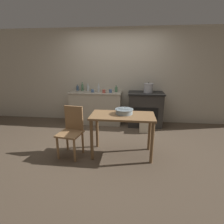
{
  "coord_description": "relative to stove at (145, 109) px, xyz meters",
  "views": [
    {
      "loc": [
        0.45,
        -3.35,
        1.7
      ],
      "look_at": [
        0.0,
        0.45,
        0.57
      ],
      "focal_mm": 28.0,
      "sensor_mm": 36.0,
      "label": 1
    }
  ],
  "objects": [
    {
      "name": "work_table",
      "position": [
        -0.52,
        -1.65,
        0.19
      ],
      "size": [
        1.13,
        0.58,
        0.78
      ],
      "color": "olive",
      "rests_on": "ground_plane"
    },
    {
      "name": "wall_back",
      "position": [
        -0.8,
        0.33,
        0.82
      ],
      "size": [
        8.0,
        0.07,
        2.55
      ],
      "color": "beige",
      "rests_on": "ground_plane"
    },
    {
      "name": "flour_sack",
      "position": [
        -0.02,
        -0.51,
        -0.3
      ],
      "size": [
        0.28,
        0.19,
        0.3
      ],
      "primitive_type": "cube",
      "color": "beige",
      "rests_on": "ground_plane"
    },
    {
      "name": "cup_right",
      "position": [
        -0.94,
        -0.01,
        0.47
      ],
      "size": [
        0.08,
        0.08,
        0.08
      ],
      "primitive_type": "cylinder",
      "color": "#4C6B99",
      "rests_on": "counter_cabinet"
    },
    {
      "name": "mixing_bowl_large",
      "position": [
        -0.49,
        -1.58,
        0.37
      ],
      "size": [
        0.33,
        0.33,
        0.09
      ],
      "color": "#93A8B2",
      "rests_on": "work_table"
    },
    {
      "name": "stove",
      "position": [
        0.0,
        0.0,
        0.0
      ],
      "size": [
        0.92,
        0.63,
        0.9
      ],
      "color": "#2D2B28",
      "rests_on": "ground_plane"
    },
    {
      "name": "bottle_center",
      "position": [
        -1.59,
        0.16,
        0.51
      ],
      "size": [
        0.07,
        0.07,
        0.21
      ],
      "color": "silver",
      "rests_on": "counter_cabinet"
    },
    {
      "name": "cup_mid_right",
      "position": [
        -1.1,
        -0.11,
        0.47
      ],
      "size": [
        0.08,
        0.08,
        0.09
      ],
      "primitive_type": "cylinder",
      "color": "#B74C42",
      "rests_on": "counter_cabinet"
    },
    {
      "name": "ground_plane",
      "position": [
        -0.8,
        -1.26,
        -0.45
      ],
      "size": [
        14.0,
        14.0,
        0.0
      ],
      "primitive_type": "plane",
      "color": "brown"
    },
    {
      "name": "cup_center_right",
      "position": [
        -1.42,
        -0.04,
        0.47
      ],
      "size": [
        0.07,
        0.07,
        0.08
      ],
      "primitive_type": "cylinder",
      "color": "#4C6B99",
      "rests_on": "counter_cabinet"
    },
    {
      "name": "bottle_mid_left",
      "position": [
        -1.91,
        0.19,
        0.49
      ],
      "size": [
        0.07,
        0.07,
        0.17
      ],
      "color": "#3D5675",
      "rests_on": "counter_cabinet"
    },
    {
      "name": "bottle_left",
      "position": [
        -0.8,
        0.11,
        0.5
      ],
      "size": [
        0.08,
        0.08,
        0.17
      ],
      "color": "#517F5B",
      "rests_on": "counter_cabinet"
    },
    {
      "name": "chair",
      "position": [
        -1.44,
        -1.74,
        0.03
      ],
      "size": [
        0.46,
        0.46,
        0.91
      ],
      "rotation": [
        0.0,
        0.0,
        -0.16
      ],
      "color": "#997047",
      "rests_on": "ground_plane"
    },
    {
      "name": "bottle_center_left",
      "position": [
        -1.76,
        0.19,
        0.52
      ],
      "size": [
        0.06,
        0.06,
        0.24
      ],
      "color": "#517F5B",
      "rests_on": "counter_cabinet"
    },
    {
      "name": "stock_pot",
      "position": [
        0.05,
        -0.03,
        0.57
      ],
      "size": [
        0.25,
        0.25,
        0.26
      ],
      "color": "#A8A8AD",
      "rests_on": "stove"
    },
    {
      "name": "bottle_far_left",
      "position": [
        -1.27,
        0.06,
        0.52
      ],
      "size": [
        0.06,
        0.06,
        0.23
      ],
      "color": "silver",
      "rests_on": "counter_cabinet"
    },
    {
      "name": "counter_cabinet",
      "position": [
        -1.35,
        0.03,
        -0.01
      ],
      "size": [
        1.42,
        0.55,
        0.88
      ],
      "color": "#B2A893",
      "rests_on": "ground_plane"
    }
  ]
}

